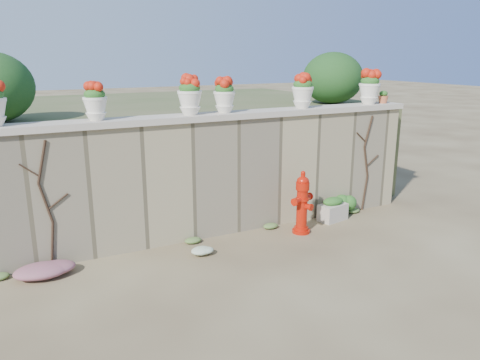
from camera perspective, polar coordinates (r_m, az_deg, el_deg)
ground at (r=6.86m, az=2.93°, el=-11.28°), size 80.00×80.00×0.00m
stone_wall at (r=8.02m, az=-3.38°, el=0.28°), size 8.00×0.40×2.00m
wall_cap at (r=7.82m, az=-3.50°, el=7.74°), size 8.10×0.52×0.10m
raised_fill at (r=10.96m, az=-10.14°, el=4.07°), size 9.00×6.00×2.00m
back_shrub_right at (r=10.56m, az=11.23°, el=12.09°), size 1.30×1.30×1.10m
vine_left at (r=7.21m, az=-22.50°, el=-2.66°), size 0.60×0.04×1.91m
vine_right at (r=9.58m, az=15.16°, el=2.15°), size 0.60×0.04×1.91m
fire_hydrant at (r=8.20m, az=7.59°, el=-2.71°), size 0.48×0.34×1.11m
planter_box at (r=9.02m, az=11.24°, el=-3.56°), size 0.59×0.42×0.45m
green_shrub at (r=9.40m, az=12.71°, el=-2.49°), size 0.57×0.51×0.54m
magenta_clump at (r=7.27m, az=-22.36°, el=-9.83°), size 0.92×0.61×0.25m
white_flowers at (r=7.39m, az=-3.97°, el=-8.56°), size 0.49×0.39×0.18m
urn_pot_1 at (r=7.26m, az=-17.25°, el=9.09°), size 0.35×0.35×0.55m
urn_pot_2 at (r=7.65m, az=-6.15°, el=10.19°), size 0.39×0.39×0.62m
urn_pot_3 at (r=7.89m, az=-1.92°, el=10.23°), size 0.36×0.36×0.57m
urn_pot_4 at (r=8.66m, az=7.64°, el=10.69°), size 0.39×0.39×0.61m
urn_pot_5 at (r=9.63m, az=15.51°, el=10.80°), size 0.41×0.41×0.64m
terracotta_pot at (r=9.90m, az=17.05°, el=9.58°), size 0.20×0.20×0.24m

